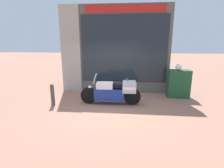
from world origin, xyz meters
TOP-DOWN VIEW (x-y plane):
  - ground_plane at (0.00, 0.00)m, footprint 60.00×60.00m
  - shop_building at (-0.40, 2.00)m, footprint 5.14×0.55m
  - window_display at (0.39, 2.03)m, footprint 3.75×0.30m
  - paramedic_motorcycle at (0.14, 0.14)m, footprint 2.38×0.67m
  - utility_cabinet at (2.88, 1.32)m, footprint 0.93×0.52m
  - white_helmet at (2.82, 1.29)m, footprint 0.27×0.27m
  - street_bollard at (-2.22, -0.25)m, footprint 0.15×0.15m

SIDE VIEW (x-z plane):
  - ground_plane at x=0.00m, z-range 0.00..0.00m
  - street_bollard at x=-2.22m, z-range 0.02..0.87m
  - window_display at x=0.39m, z-range -0.56..1.56m
  - paramedic_motorcycle at x=0.14m, z-range -0.07..1.13m
  - utility_cabinet at x=2.88m, z-range 0.00..1.22m
  - white_helmet at x=2.82m, z-range 1.22..1.49m
  - shop_building at x=-0.40m, z-range 0.01..4.06m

